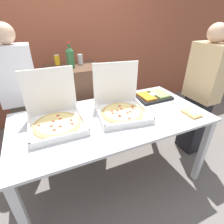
% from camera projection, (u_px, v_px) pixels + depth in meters
% --- Properties ---
extents(ground_plane, '(16.00, 16.00, 0.00)m').
position_uv_depth(ground_plane, '(112.00, 176.00, 2.09)').
color(ground_plane, slate).
extents(brick_wall_behind, '(10.00, 0.06, 2.80)m').
position_uv_depth(brick_wall_behind, '(68.00, 36.00, 2.76)').
color(brick_wall_behind, '#9E5138').
rests_on(brick_wall_behind, ground_plane).
extents(buffet_table, '(1.86, 0.94, 0.83)m').
position_uv_depth(buffet_table, '(112.00, 125.00, 1.73)').
color(buffet_table, silver).
rests_on(buffet_table, ground_plane).
extents(pizza_box_near_left, '(0.47, 0.48, 0.46)m').
position_uv_depth(pizza_box_near_left, '(55.00, 116.00, 1.54)').
color(pizza_box_near_left, white).
rests_on(pizza_box_near_left, buffet_table).
extents(pizza_box_far_right, '(0.53, 0.55, 0.46)m').
position_uv_depth(pizza_box_far_right, '(121.00, 105.00, 1.72)').
color(pizza_box_far_right, white).
rests_on(pizza_box_far_right, buffet_table).
extents(paper_plate_front_left, '(0.26, 0.26, 0.03)m').
position_uv_depth(paper_plate_front_left, '(191.00, 114.00, 1.70)').
color(paper_plate_front_left, white).
rests_on(paper_plate_front_left, buffet_table).
extents(veggie_tray, '(0.39, 0.29, 0.05)m').
position_uv_depth(veggie_tray, '(153.00, 96.00, 2.05)').
color(veggie_tray, black).
rests_on(veggie_tray, buffet_table).
extents(sideboard_podium, '(0.66, 0.54, 1.13)m').
position_uv_depth(sideboard_podium, '(78.00, 107.00, 2.45)').
color(sideboard_podium, '#4C3323').
rests_on(sideboard_podium, ground_plane).
extents(soda_bottle, '(0.09, 0.09, 0.29)m').
position_uv_depth(soda_bottle, '(70.00, 57.00, 2.07)').
color(soda_bottle, '#2D6638').
rests_on(soda_bottle, sideboard_podium).
extents(soda_can_silver, '(0.07, 0.07, 0.12)m').
position_uv_depth(soda_can_silver, '(80.00, 59.00, 2.25)').
color(soda_can_silver, silver).
rests_on(soda_can_silver, sideboard_podium).
extents(soda_can_colored, '(0.07, 0.07, 0.12)m').
position_uv_depth(soda_can_colored, '(57.00, 60.00, 2.22)').
color(soda_can_colored, gold).
rests_on(soda_can_colored, sideboard_podium).
extents(person_guest_plaid, '(0.40, 0.22, 1.64)m').
position_uv_depth(person_guest_plaid, '(21.00, 97.00, 2.02)').
color(person_guest_plaid, '#473D33').
rests_on(person_guest_plaid, ground_plane).
extents(person_guest_cap, '(0.22, 0.40, 1.63)m').
position_uv_depth(person_guest_cap, '(201.00, 93.00, 2.14)').
color(person_guest_cap, black).
rests_on(person_guest_cap, ground_plane).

